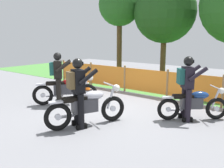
# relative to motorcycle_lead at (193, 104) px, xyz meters

# --- Properties ---
(ground) EXTENTS (24.00, 24.00, 0.02)m
(ground) POSITION_rel_motorcycle_lead_xyz_m (-2.47, -0.92, -0.45)
(ground) COLOR gray
(grass_verge) EXTENTS (24.00, 6.06, 0.01)m
(grass_verge) POSITION_rel_motorcycle_lead_xyz_m (-2.47, 4.66, -0.43)
(grass_verge) COLOR #4C8C3D
(grass_verge) RESTS_ON ground
(barrier_fence) EXTENTS (9.34, 0.08, 1.05)m
(barrier_fence) POSITION_rel_motorcycle_lead_xyz_m (-2.47, 1.63, 0.10)
(barrier_fence) COLOR #997547
(barrier_fence) RESTS_ON ground
(tree_leftmost) EXTENTS (2.22, 2.22, 4.93)m
(tree_leftmost) POSITION_rel_motorcycle_lead_xyz_m (-5.86, 4.54, 3.33)
(tree_leftmost) COLOR brown
(tree_leftmost) RESTS_ON ground
(tree_near_left) EXTENTS (3.08, 3.08, 4.92)m
(tree_near_left) POSITION_rel_motorcycle_lead_xyz_m (-3.58, 5.27, 2.92)
(tree_near_left) COLOR brown
(tree_near_left) RESTS_ON ground
(motorcycle_lead) EXTENTS (1.50, 1.33, 0.90)m
(motorcycle_lead) POSITION_rel_motorcycle_lead_xyz_m (0.00, 0.00, 0.00)
(motorcycle_lead) COLOR black
(motorcycle_lead) RESTS_ON ground
(motorcycle_trailing) EXTENTS (1.51, 1.61, 0.99)m
(motorcycle_trailing) POSITION_rel_motorcycle_lead_xyz_m (-3.79, -1.11, 0.04)
(motorcycle_trailing) COLOR black
(motorcycle_trailing) RESTS_ON ground
(motorcycle_third) EXTENTS (1.03, 1.98, 1.00)m
(motorcycle_third) POSITION_rel_motorcycle_lead_xyz_m (-1.90, -2.05, 0.05)
(motorcycle_third) COLOR black
(motorcycle_third) RESTS_ON ground
(rider_lead) EXTENTS (0.78, 0.75, 1.69)m
(rider_lead) POSITION_rel_motorcycle_lead_xyz_m (-0.15, -0.14, 0.52)
(rider_lead) COLOR black
(rider_lead) RESTS_ON ground
(rider_trailing) EXTENTS (0.76, 0.77, 1.69)m
(rider_trailing) POSITION_rel_motorcycle_lead_xyz_m (-3.95, -1.27, 0.52)
(rider_trailing) COLOR black
(rider_trailing) RESTS_ON ground
(rider_third) EXTENTS (0.69, 0.78, 1.69)m
(rider_third) POSITION_rel_motorcycle_lead_xyz_m (-1.99, -2.26, 0.52)
(rider_third) COLOR black
(rider_third) RESTS_ON ground
(traffic_cone) EXTENTS (0.32, 0.32, 0.53)m
(traffic_cone) POSITION_rel_motorcycle_lead_xyz_m (-4.71, 0.81, -0.18)
(traffic_cone) COLOR black
(traffic_cone) RESTS_ON ground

